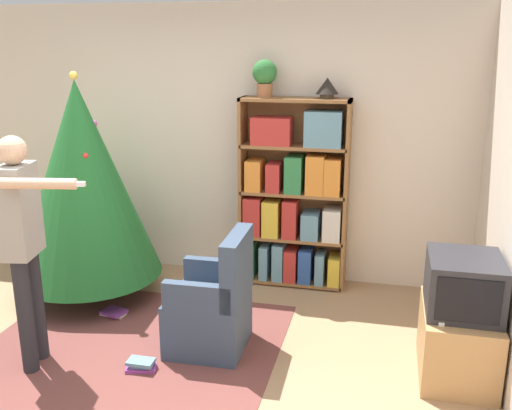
{
  "coord_description": "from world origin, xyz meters",
  "views": [
    {
      "loc": [
        1.55,
        -3.09,
        2.23
      ],
      "look_at": [
        0.6,
        0.96,
        1.05
      ],
      "focal_mm": 40.0,
      "sensor_mm": 36.0,
      "label": 1
    }
  ],
  "objects_px": {
    "bookshelf": "(294,199)",
    "television": "(464,284)",
    "armchair": "(213,308)",
    "table_lamp": "(327,87)",
    "christmas_tree": "(83,181)",
    "potted_plant": "(265,75)",
    "standing_person": "(23,234)"
  },
  "relations": [
    {
      "from": "bookshelf",
      "to": "table_lamp",
      "type": "height_order",
      "value": "table_lamp"
    },
    {
      "from": "potted_plant",
      "to": "table_lamp",
      "type": "distance_m",
      "value": 0.57
    },
    {
      "from": "table_lamp",
      "to": "armchair",
      "type": "bearing_deg",
      "value": -115.87
    },
    {
      "from": "potted_plant",
      "to": "table_lamp",
      "type": "bearing_deg",
      "value": -0.0
    },
    {
      "from": "table_lamp",
      "to": "standing_person",
      "type": "bearing_deg",
      "value": -134.49
    },
    {
      "from": "bookshelf",
      "to": "armchair",
      "type": "height_order",
      "value": "bookshelf"
    },
    {
      "from": "armchair",
      "to": "table_lamp",
      "type": "bearing_deg",
      "value": 152.91
    },
    {
      "from": "television",
      "to": "christmas_tree",
      "type": "bearing_deg",
      "value": 168.99
    },
    {
      "from": "bookshelf",
      "to": "standing_person",
      "type": "xyz_separation_m",
      "value": [
        -1.55,
        -1.85,
        0.14
      ]
    },
    {
      "from": "bookshelf",
      "to": "table_lamp",
      "type": "xyz_separation_m",
      "value": [
        0.27,
        0.01,
        1.03
      ]
    },
    {
      "from": "bookshelf",
      "to": "television",
      "type": "distance_m",
      "value": 1.9
    },
    {
      "from": "christmas_tree",
      "to": "potted_plant",
      "type": "height_order",
      "value": "potted_plant"
    },
    {
      "from": "television",
      "to": "christmas_tree",
      "type": "xyz_separation_m",
      "value": [
        -3.12,
        0.61,
        0.4
      ]
    },
    {
      "from": "armchair",
      "to": "potted_plant",
      "type": "xyz_separation_m",
      "value": [
        0.09,
        1.34,
        1.63
      ]
    },
    {
      "from": "christmas_tree",
      "to": "potted_plant",
      "type": "xyz_separation_m",
      "value": [
        1.47,
        0.7,
        0.88
      ]
    },
    {
      "from": "bookshelf",
      "to": "armchair",
      "type": "relative_size",
      "value": 1.92
    },
    {
      "from": "standing_person",
      "to": "television",
      "type": "bearing_deg",
      "value": 89.95
    },
    {
      "from": "potted_plant",
      "to": "christmas_tree",
      "type": "bearing_deg",
      "value": -154.46
    },
    {
      "from": "standing_person",
      "to": "potted_plant",
      "type": "height_order",
      "value": "potted_plant"
    },
    {
      "from": "bookshelf",
      "to": "standing_person",
      "type": "bearing_deg",
      "value": -130.04
    },
    {
      "from": "bookshelf",
      "to": "television",
      "type": "bearing_deg",
      "value": -43.48
    },
    {
      "from": "table_lamp",
      "to": "bookshelf",
      "type": "bearing_deg",
      "value": -178.04
    },
    {
      "from": "armchair",
      "to": "standing_person",
      "type": "distance_m",
      "value": 1.44
    },
    {
      "from": "christmas_tree",
      "to": "standing_person",
      "type": "xyz_separation_m",
      "value": [
        0.2,
        -1.15,
        -0.09
      ]
    },
    {
      "from": "armchair",
      "to": "potted_plant",
      "type": "distance_m",
      "value": 2.12
    },
    {
      "from": "bookshelf",
      "to": "christmas_tree",
      "type": "relative_size",
      "value": 0.88
    },
    {
      "from": "potted_plant",
      "to": "table_lamp",
      "type": "relative_size",
      "value": 1.64
    },
    {
      "from": "christmas_tree",
      "to": "bookshelf",
      "type": "bearing_deg",
      "value": 21.53
    },
    {
      "from": "bookshelf",
      "to": "christmas_tree",
      "type": "distance_m",
      "value": 1.9
    },
    {
      "from": "armchair",
      "to": "potted_plant",
      "type": "relative_size",
      "value": 2.8
    },
    {
      "from": "potted_plant",
      "to": "television",
      "type": "bearing_deg",
      "value": -38.31
    },
    {
      "from": "bookshelf",
      "to": "potted_plant",
      "type": "bearing_deg",
      "value": 178.14
    }
  ]
}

